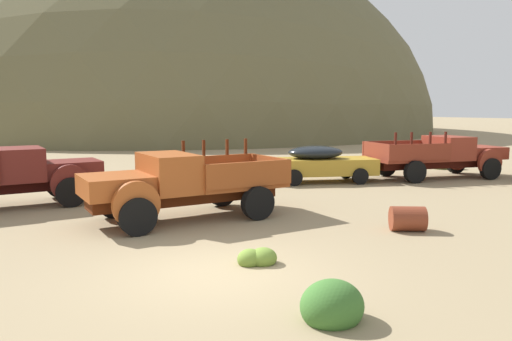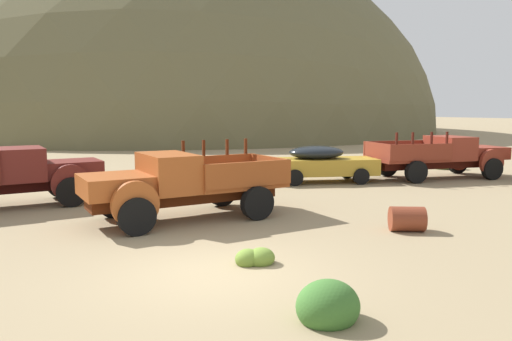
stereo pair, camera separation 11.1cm
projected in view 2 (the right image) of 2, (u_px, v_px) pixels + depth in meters
ground_plane at (213, 273)px, 9.29m from camera, size 300.00×300.00×0.00m
hill_distant at (168, 129)px, 76.52m from camera, size 76.47×82.20×53.85m
truck_oxblood at (17, 175)px, 15.59m from camera, size 6.08×2.64×1.91m
truck_oxide_orange at (172, 185)px, 13.59m from camera, size 5.78×2.84×2.16m
car_mustard at (325, 163)px, 20.79m from camera, size 5.08×3.09×1.57m
truck_rust_red at (447, 156)px, 22.11m from camera, size 6.61×3.41×2.16m
oil_drum_foreground at (407, 219)px, 12.44m from camera, size 1.06×0.98×0.64m
bush_front_left at (255, 258)px, 9.82m from camera, size 0.82×0.57×0.42m
bush_front_right at (447, 164)px, 25.40m from camera, size 1.36×1.16×1.04m
bush_lone_scrub at (191, 190)px, 17.48m from camera, size 1.02×1.35×0.77m
bush_near_barrel at (330, 307)px, 7.18m from camera, size 0.98×0.89×0.79m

